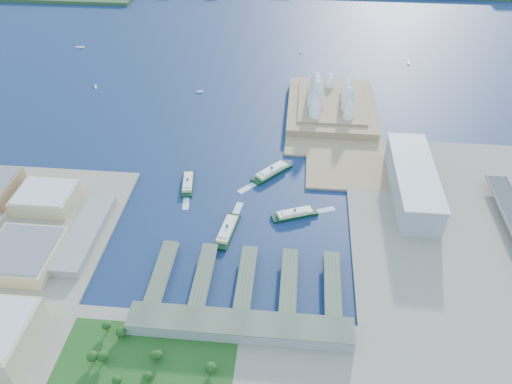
# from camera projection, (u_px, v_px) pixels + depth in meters

# --- Properties ---
(ground) EXTENTS (3000.00, 3000.00, 0.00)m
(ground) POSITION_uv_depth(u_px,v_px,m) (241.00, 230.00, 552.38)
(ground) COLOR #0D2040
(ground) RESTS_ON ground
(east_land) EXTENTS (240.00, 500.00, 3.00)m
(east_land) POSITION_uv_depth(u_px,v_px,m) (475.00, 278.00, 494.61)
(east_land) COLOR gray
(east_land) RESTS_ON ground
(peninsula) EXTENTS (135.00, 220.00, 3.00)m
(peninsula) POSITION_uv_depth(u_px,v_px,m) (333.00, 117.00, 746.85)
(peninsula) COLOR #997A53
(peninsula) RESTS_ON ground
(opera_house) EXTENTS (134.00, 180.00, 58.00)m
(opera_house) POSITION_uv_depth(u_px,v_px,m) (332.00, 92.00, 743.81)
(opera_house) COLOR white
(opera_house) RESTS_ON peninsula
(toaster_building) EXTENTS (45.00, 155.00, 35.00)m
(toaster_building) POSITION_uv_depth(u_px,v_px,m) (413.00, 182.00, 587.85)
(toaster_building) COLOR #98989E
(toaster_building) RESTS_ON east_land
(ferry_wharves) EXTENTS (184.00, 90.00, 9.30)m
(ferry_wharves) POSITION_uv_depth(u_px,v_px,m) (246.00, 279.00, 489.81)
(ferry_wharves) COLOR #4A543F
(ferry_wharves) RESTS_ON ground
(terminal_building) EXTENTS (200.00, 28.00, 12.00)m
(terminal_building) POSITION_uv_depth(u_px,v_px,m) (240.00, 326.00, 440.12)
(terminal_building) COLOR gray
(terminal_building) RESTS_ON south_land
(park) EXTENTS (150.00, 110.00, 16.00)m
(park) POSITION_uv_depth(u_px,v_px,m) (139.00, 374.00, 401.40)
(park) COLOR #194714
(park) RESTS_ON south_land
(ferry_a) EXTENTS (19.94, 52.87, 9.75)m
(ferry_a) POSITION_uv_depth(u_px,v_px,m) (188.00, 182.00, 613.96)
(ferry_a) COLOR black
(ferry_a) RESTS_ON ground
(ferry_b) EXTENTS (51.37, 55.35, 11.40)m
(ferry_b) POSITION_uv_depth(u_px,v_px,m) (272.00, 170.00, 631.38)
(ferry_b) COLOR black
(ferry_b) RESTS_ON ground
(ferry_c) EXTENTS (23.52, 59.75, 11.00)m
(ferry_c) POSITION_uv_depth(u_px,v_px,m) (227.00, 229.00, 545.47)
(ferry_c) COLOR black
(ferry_c) RESTS_ON ground
(ferry_d) EXTENTS (54.56, 32.32, 10.08)m
(ferry_d) POSITION_uv_depth(u_px,v_px,m) (295.00, 212.00, 567.80)
(ferry_d) COLOR black
(ferry_d) RESTS_ON ground
(boat_a) EXTENTS (7.88, 13.07, 2.47)m
(boat_a) POSITION_uv_depth(u_px,v_px,m) (96.00, 87.00, 825.45)
(boat_a) COLOR white
(boat_a) RESTS_ON ground
(boat_b) EXTENTS (10.37, 4.85, 2.70)m
(boat_b) POSITION_uv_depth(u_px,v_px,m) (200.00, 92.00, 811.43)
(boat_b) COLOR white
(boat_b) RESTS_ON ground
(boat_c) EXTENTS (3.49, 11.80, 2.65)m
(boat_c) POSITION_uv_depth(u_px,v_px,m) (408.00, 63.00, 899.82)
(boat_c) COLOR white
(boat_c) RESTS_ON ground
(boat_d) EXTENTS (16.78, 6.54, 2.77)m
(boat_d) POSITION_uv_depth(u_px,v_px,m) (80.00, 47.00, 957.24)
(boat_d) COLOR white
(boat_d) RESTS_ON ground
(boat_e) EXTENTS (4.40, 9.85, 2.33)m
(boat_e) POSITION_uv_depth(u_px,v_px,m) (301.00, 52.00, 938.12)
(boat_e) COLOR white
(boat_e) RESTS_ON ground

